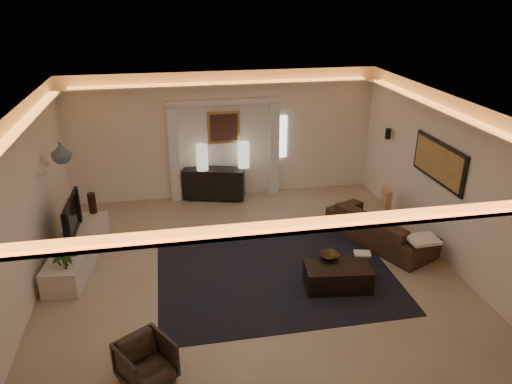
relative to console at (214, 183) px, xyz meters
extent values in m
plane|color=tan|center=(0.28, -3.25, -0.40)|extent=(7.00, 7.00, 0.00)
plane|color=white|center=(0.28, -3.25, 2.50)|extent=(7.00, 7.00, 0.00)
plane|color=white|center=(0.28, 0.25, 1.05)|extent=(7.00, 0.00, 7.00)
plane|color=white|center=(0.28, -6.75, 1.05)|extent=(7.00, 0.00, 7.00)
plane|color=white|center=(-3.22, -3.25, 1.05)|extent=(0.00, 7.00, 7.00)
plane|color=white|center=(3.78, -3.25, 1.05)|extent=(0.00, 7.00, 7.00)
cube|color=silver|center=(0.28, -3.25, 2.22)|extent=(7.00, 7.00, 0.04)
cube|color=white|center=(1.63, 0.23, 0.95)|extent=(0.25, 0.03, 1.00)
cube|color=black|center=(0.68, -3.45, -0.39)|extent=(4.00, 3.00, 0.01)
cube|color=silver|center=(-0.87, 0.15, 0.70)|extent=(0.22, 0.20, 2.20)
cube|color=silver|center=(1.43, 0.15, 0.70)|extent=(0.22, 0.20, 2.20)
cube|color=silver|center=(0.28, 0.15, 1.85)|extent=(2.52, 0.20, 0.12)
cube|color=tan|center=(0.28, 0.22, 1.25)|extent=(0.74, 0.04, 0.74)
cube|color=#4C2D1E|center=(0.28, 0.19, 1.25)|extent=(0.62, 0.02, 0.62)
cube|color=black|center=(3.75, -2.95, 1.30)|extent=(0.04, 1.64, 0.74)
cube|color=tan|center=(3.73, -2.95, 1.30)|extent=(0.02, 1.50, 0.62)
cylinder|color=black|center=(3.66, -1.05, 1.28)|extent=(0.12, 0.12, 0.22)
cube|color=silver|center=(-3.16, -1.85, 1.25)|extent=(0.10, 0.55, 0.04)
cube|color=black|center=(0.00, 0.00, 0.00)|extent=(1.46, 0.77, 0.70)
cylinder|color=beige|center=(-0.25, 0.00, 0.69)|extent=(0.33, 0.33, 0.58)
cylinder|color=white|center=(0.70, 0.00, 0.69)|extent=(0.32, 0.32, 0.59)
cube|color=beige|center=(-2.70, -2.33, -0.17)|extent=(0.88, 2.41, 0.44)
imported|color=black|center=(-2.87, -2.12, 0.40)|extent=(1.22, 0.17, 0.70)
cylinder|color=black|center=(-2.54, -1.23, 0.24)|extent=(0.19, 0.19, 0.42)
imported|color=#394D5D|center=(-2.87, -1.64, 1.46)|extent=(0.41, 0.41, 0.37)
imported|color=#1E3C13|center=(-2.75, -3.22, 0.01)|extent=(0.64, 0.64, 0.82)
imported|color=#351D12|center=(2.91, -2.66, -0.08)|extent=(2.33, 1.66, 0.63)
cube|color=white|center=(3.24, -3.64, 0.15)|extent=(0.53, 0.43, 0.06)
cube|color=tan|center=(3.40, -1.83, 0.15)|extent=(0.20, 0.42, 0.41)
cube|color=black|center=(1.59, -3.97, -0.20)|extent=(1.12, 0.71, 0.39)
imported|color=#362512|center=(1.54, -3.68, 0.05)|extent=(0.40, 0.40, 0.08)
cube|color=beige|center=(2.12, -3.68, 0.02)|extent=(0.32, 0.26, 0.03)
imported|color=#33251A|center=(-1.44, -5.46, -0.11)|extent=(0.85, 0.86, 0.57)
camera|label=1|loc=(-0.97, -10.32, 4.19)|focal=33.83mm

